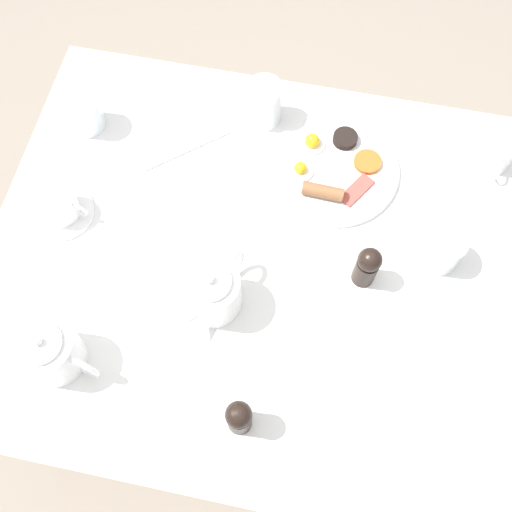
% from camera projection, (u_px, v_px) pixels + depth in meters
% --- Properties ---
extents(ground_plane, '(8.00, 8.00, 0.00)m').
position_uv_depth(ground_plane, '(256.00, 354.00, 1.90)').
color(ground_plane, gray).
extents(table, '(0.91, 1.09, 0.76)m').
position_uv_depth(table, '(256.00, 274.00, 1.27)').
color(table, white).
rests_on(table, ground_plane).
extents(breakfast_plate, '(0.28, 0.28, 0.04)m').
position_uv_depth(breakfast_plate, '(333.00, 168.00, 1.28)').
color(breakfast_plate, white).
rests_on(breakfast_plate, table).
extents(teapot_near, '(0.11, 0.20, 0.13)m').
position_uv_depth(teapot_near, '(50.00, 352.00, 1.07)').
color(teapot_near, white).
rests_on(teapot_near, table).
extents(teapot_far, '(0.19, 0.11, 0.13)m').
position_uv_depth(teapot_far, '(212.00, 291.00, 1.11)').
color(teapot_far, white).
rests_on(teapot_far, table).
extents(teacup_with_saucer_left, '(0.13, 0.13, 0.06)m').
position_uv_depth(teacup_with_saucer_left, '(59.00, 207.00, 1.22)').
color(teacup_with_saucer_left, white).
rests_on(teacup_with_saucer_left, table).
extents(water_glass_tall, '(0.08, 0.08, 0.10)m').
position_uv_depth(water_glass_tall, '(264.00, 103.00, 1.29)').
color(water_glass_tall, white).
rests_on(water_glass_tall, table).
extents(water_glass_short, '(0.08, 0.08, 0.08)m').
position_uv_depth(water_glass_short, '(443.00, 250.00, 1.16)').
color(water_glass_short, white).
rests_on(water_glass_short, table).
extents(wine_glass_spare, '(0.08, 0.08, 0.09)m').
position_uv_depth(wine_glass_spare, '(83.00, 111.00, 1.29)').
color(wine_glass_spare, white).
rests_on(wine_glass_spare, table).
extents(creamer_jug, '(0.08, 0.06, 0.06)m').
position_uv_depth(creamer_jug, '(498.00, 157.00, 1.26)').
color(creamer_jug, white).
rests_on(creamer_jug, table).
extents(pepper_grinder, '(0.05, 0.05, 0.11)m').
position_uv_depth(pepper_grinder, '(367.00, 266.00, 1.13)').
color(pepper_grinder, black).
rests_on(pepper_grinder, table).
extents(salt_grinder, '(0.05, 0.05, 0.11)m').
position_uv_depth(salt_grinder, '(239.00, 418.00, 1.02)').
color(salt_grinder, black).
rests_on(salt_grinder, table).
extents(fork_by_plate, '(0.16, 0.10, 0.00)m').
position_uv_depth(fork_by_plate, '(464.00, 431.00, 1.07)').
color(fork_by_plate, silver).
rests_on(fork_by_plate, table).
extents(knife_by_plate, '(0.14, 0.17, 0.00)m').
position_uv_depth(knife_by_plate, '(187.00, 149.00, 1.30)').
color(knife_by_plate, silver).
rests_on(knife_by_plate, table).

